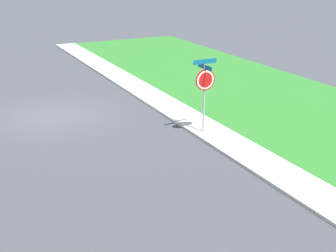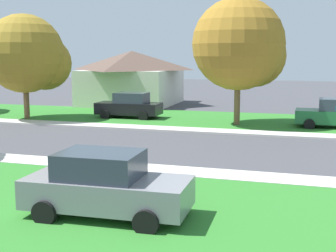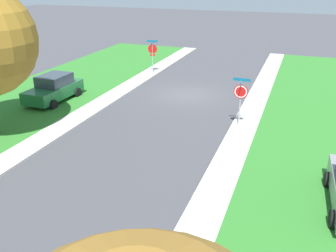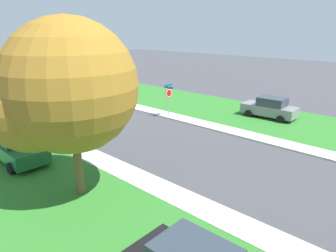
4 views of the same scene
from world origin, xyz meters
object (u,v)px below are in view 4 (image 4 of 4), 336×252
at_px(car_green_driveway_right, 17,147).
at_px(car_grey_far_down_street, 270,108).
at_px(stop_sign_far_corner, 169,95).
at_px(tree_across_right, 61,91).
at_px(stop_sign_near_corner, 10,96).

height_order(car_green_driveway_right, car_grey_far_down_street, same).
height_order(stop_sign_far_corner, car_grey_far_down_street, stop_sign_far_corner).
height_order(stop_sign_far_corner, car_green_driveway_right, stop_sign_far_corner).
bearing_deg(tree_across_right, car_green_driveway_right, -88.95).
bearing_deg(stop_sign_far_corner, tree_across_right, 23.29).
bearing_deg(tree_across_right, stop_sign_near_corner, -102.52).
bearing_deg(tree_across_right, car_grey_far_down_street, 176.52).
relative_size(stop_sign_near_corner, stop_sign_far_corner, 1.00).
distance_m(car_green_driveway_right, tree_across_right, 6.62).
bearing_deg(stop_sign_far_corner, car_grey_far_down_street, 130.67).
distance_m(stop_sign_far_corner, car_grey_far_down_street, 8.31).
distance_m(stop_sign_far_corner, tree_across_right, 13.44).
bearing_deg(tree_across_right, stop_sign_far_corner, -156.71).
bearing_deg(car_grey_far_down_street, car_green_driveway_right, -20.23).
height_order(stop_sign_near_corner, stop_sign_far_corner, same).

